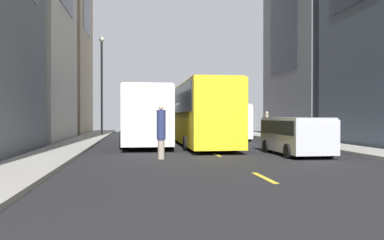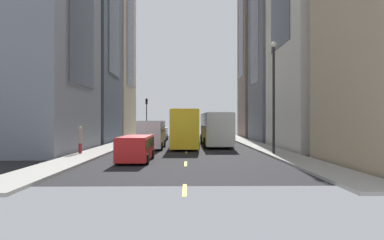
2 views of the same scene
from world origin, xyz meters
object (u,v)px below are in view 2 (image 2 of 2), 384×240
Objects in this scene: car_silver_1 at (160,133)px; pedestrian_crossing_near at (206,131)px; delivery_van_white at (152,132)px; traffic_light_near_corner at (147,110)px; pedestrian_walking_far at (80,139)px; car_red_0 at (136,146)px; streetcar_yellow at (185,125)px; city_bus_white at (215,126)px.

car_silver_1 is 2.03× the size of pedestrian_crossing_near.
traffic_light_near_corner is (3.23, -20.80, 2.76)m from delivery_van_white.
delivery_van_white is 2.71× the size of pedestrian_walking_far.
traffic_light_near_corner is (3.24, -29.73, 3.33)m from car_red_0.
pedestrian_crossing_near is (-5.74, -21.48, 0.21)m from car_red_0.
traffic_light_near_corner reaches higher than streetcar_yellow.
streetcar_yellow is 12.32m from pedestrian_walking_far.
pedestrian_walking_far is at bearing 49.16° from delivery_van_white.
streetcar_yellow is at bearing -126.68° from delivery_van_white.
delivery_van_white is 13.81m from pedestrian_crossing_near.
delivery_van_white reaches higher than pedestrian_crossing_near.
car_silver_1 is at bearing -66.05° from streetcar_yellow.
pedestrian_crossing_near reaches higher than car_silver_1.
car_silver_1 is 0.75× the size of traffic_light_near_corner.
car_red_0 is 30.09m from traffic_light_near_corner.
pedestrian_crossing_near reaches higher than car_red_0.
car_red_0 is at bearing 96.22° from traffic_light_near_corner.
traffic_light_near_corner is (2.89, -9.14, 3.28)m from car_silver_1.
delivery_van_white is 0.92× the size of traffic_light_near_corner.
pedestrian_crossing_near is (-6.09, -0.89, 0.17)m from car_silver_1.
pedestrian_crossing_near is (-2.72, -8.48, -0.96)m from streetcar_yellow.
traffic_light_near_corner is at bearing -72.42° from car_silver_1.
delivery_van_white is 11.68m from car_silver_1.
car_red_0 is (3.03, 13.00, -1.18)m from streetcar_yellow.
streetcar_yellow is 5.11m from delivery_van_white.
streetcar_yellow is at bearing 102.79° from pedestrian_crossing_near.
delivery_van_white is 7.22m from pedestrian_walking_far.
car_red_0 is at bearing 64.58° from city_bus_white.
city_bus_white is 0.77× the size of streetcar_yellow.
streetcar_yellow is 17.99m from traffic_light_near_corner.
pedestrian_crossing_near is 20.83m from pedestrian_walking_far.
city_bus_white is 2.08× the size of delivery_van_white.
pedestrian_walking_far is (4.73, -3.47, 0.29)m from car_red_0.
streetcar_yellow is at bearing 0.89° from city_bus_white.
traffic_light_near_corner is (8.98, -8.25, 3.11)m from pedestrian_crossing_near.
city_bus_white is 14.55m from pedestrian_walking_far.
city_bus_white is 5.17× the size of pedestrian_crossing_near.
traffic_light_near_corner is at bearing -81.16° from delivery_van_white.
car_silver_1 is at bearing 38.83° from pedestrian_crossing_near.
city_bus_white is 3.18m from streetcar_yellow.
pedestrian_walking_far is (10.93, 9.58, -0.77)m from city_bus_white.
delivery_van_white is (6.21, 4.12, -0.49)m from city_bus_white.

